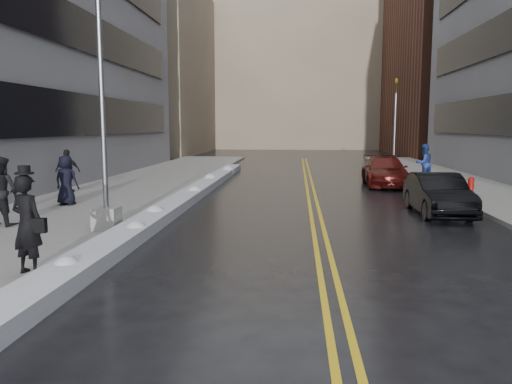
% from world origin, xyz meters
% --- Properties ---
extents(ground, '(160.00, 160.00, 0.00)m').
position_xyz_m(ground, '(0.00, 0.00, 0.00)').
color(ground, black).
rests_on(ground, ground).
extents(sidewalk_west, '(5.50, 50.00, 0.15)m').
position_xyz_m(sidewalk_west, '(-5.75, 10.00, 0.07)').
color(sidewalk_west, gray).
rests_on(sidewalk_west, ground).
extents(sidewalk_east, '(4.00, 50.00, 0.15)m').
position_xyz_m(sidewalk_east, '(10.00, 10.00, 0.07)').
color(sidewalk_east, gray).
rests_on(sidewalk_east, ground).
extents(lane_line_left, '(0.12, 50.00, 0.01)m').
position_xyz_m(lane_line_left, '(2.35, 10.00, 0.00)').
color(lane_line_left, gold).
rests_on(lane_line_left, ground).
extents(lane_line_right, '(0.12, 50.00, 0.01)m').
position_xyz_m(lane_line_right, '(2.65, 10.00, 0.00)').
color(lane_line_right, gold).
rests_on(lane_line_right, ground).
extents(snow_ridge, '(0.90, 30.00, 0.34)m').
position_xyz_m(snow_ridge, '(-2.45, 8.00, 0.17)').
color(snow_ridge, silver).
rests_on(snow_ridge, ground).
extents(building_west_far, '(14.00, 22.00, 18.00)m').
position_xyz_m(building_west_far, '(-15.50, 44.00, 9.00)').
color(building_west_far, gray).
rests_on(building_west_far, ground).
extents(building_east_far, '(14.00, 20.00, 28.00)m').
position_xyz_m(building_east_far, '(19.00, 42.00, 14.00)').
color(building_east_far, '#562D21').
rests_on(building_east_far, ground).
extents(building_far, '(36.00, 16.00, 22.00)m').
position_xyz_m(building_far, '(2.00, 60.00, 11.00)').
color(building_far, gray).
rests_on(building_far, ground).
extents(lamppost, '(0.65, 0.65, 7.62)m').
position_xyz_m(lamppost, '(-3.30, 2.00, 2.53)').
color(lamppost, gray).
rests_on(lamppost, sidewalk_west).
extents(fire_hydrant, '(0.26, 0.26, 0.73)m').
position_xyz_m(fire_hydrant, '(9.00, 10.00, 0.55)').
color(fire_hydrant, maroon).
rests_on(fire_hydrant, sidewalk_east).
extents(traffic_signal, '(0.16, 0.20, 6.00)m').
position_xyz_m(traffic_signal, '(8.50, 24.00, 3.40)').
color(traffic_signal, gray).
rests_on(traffic_signal, sidewalk_east).
extents(pedestrian_fedora, '(0.80, 0.64, 1.91)m').
position_xyz_m(pedestrian_fedora, '(-3.20, -2.15, 1.10)').
color(pedestrian_fedora, black).
rests_on(pedestrian_fedora, sidewalk_west).
extents(pedestrian_b, '(1.13, 0.99, 1.96)m').
position_xyz_m(pedestrian_b, '(-6.43, 2.30, 1.13)').
color(pedestrian_b, black).
rests_on(pedestrian_b, sidewalk_west).
extents(pedestrian_c, '(0.93, 0.67, 1.78)m').
position_xyz_m(pedestrian_c, '(-6.32, 6.02, 1.04)').
color(pedestrian_c, black).
rests_on(pedestrian_c, sidewalk_west).
extents(pedestrian_d, '(1.07, 0.45, 1.82)m').
position_xyz_m(pedestrian_d, '(-7.82, 9.32, 1.06)').
color(pedestrian_d, black).
rests_on(pedestrian_d, sidewalk_west).
extents(pedestrian_east, '(1.14, 1.05, 1.91)m').
position_xyz_m(pedestrian_east, '(8.20, 14.53, 1.10)').
color(pedestrian_east, navy).
rests_on(pedestrian_east, sidewalk_east).
extents(car_black, '(1.48, 4.21, 1.38)m').
position_xyz_m(car_black, '(6.56, 5.87, 0.69)').
color(car_black, black).
rests_on(car_black, ground).
extents(car_maroon, '(2.23, 5.06, 1.44)m').
position_xyz_m(car_maroon, '(6.24, 14.19, 0.72)').
color(car_maroon, '#470E0B').
rests_on(car_maroon, ground).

